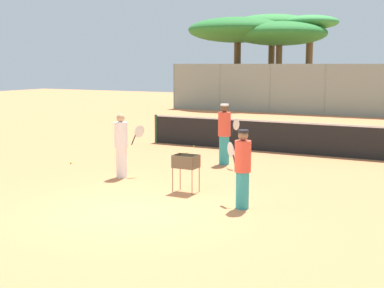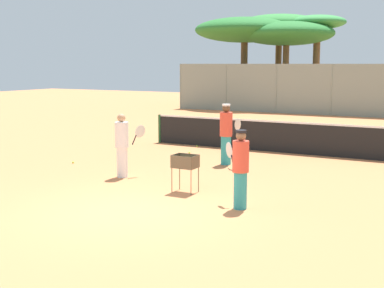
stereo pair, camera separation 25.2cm
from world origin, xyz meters
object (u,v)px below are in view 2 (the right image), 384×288
Objects in this scene: player_white_outfit at (226,133)px; parked_car at (297,99)px; player_red_cap at (240,168)px; tennis_net at (274,136)px; player_yellow_shirt at (122,145)px; ball_cart at (185,164)px.

parked_car is at bearing 129.62° from player_white_outfit.
player_red_cap is at bearing -74.82° from parked_car.
player_yellow_shirt is (-2.10, -5.80, 0.31)m from tennis_net.
parked_car is (-4.65, 16.94, 0.10)m from tennis_net.
parked_car is (-4.19, 19.80, -0.27)m from player_white_outfit.
player_red_cap is at bearing -75.22° from tennis_net.
tennis_net is 2.22× the size of parked_car.
parked_car is (-2.55, 22.74, -0.21)m from player_yellow_shirt.
ball_cart is (0.65, -3.61, -0.28)m from player_white_outfit.
ball_cart is at bearing -52.14° from player_white_outfit.
player_white_outfit reaches higher than tennis_net.
tennis_net is 17.57m from parked_car.
player_white_outfit reaches higher than parked_car.
player_white_outfit is at bearing 100.18° from ball_cart.
player_white_outfit is at bearing -23.50° from player_red_cap.
player_white_outfit is (-0.46, -2.86, 0.38)m from tennis_net.
player_white_outfit is 1.10× the size of player_red_cap.
player_white_outfit is at bearing -99.25° from tennis_net.
player_yellow_shirt reaches higher than player_red_cap.
player_red_cap is (1.89, -7.16, 0.30)m from tennis_net.
player_yellow_shirt is at bearing -109.90° from tennis_net.
parked_car is at bearing 37.55° from player_yellow_shirt.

